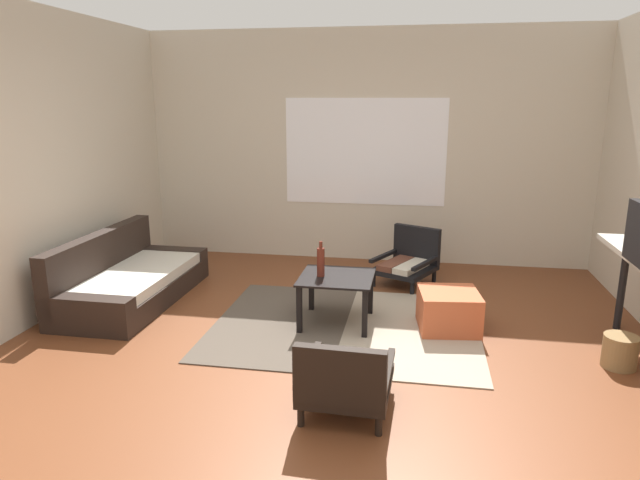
% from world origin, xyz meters
% --- Properties ---
extents(ground_plane, '(7.80, 7.80, 0.00)m').
position_xyz_m(ground_plane, '(0.00, 0.00, 0.00)').
color(ground_plane, brown).
extents(far_wall_with_window, '(5.60, 0.13, 2.70)m').
position_xyz_m(far_wall_with_window, '(0.00, 3.06, 1.35)').
color(far_wall_with_window, beige).
rests_on(far_wall_with_window, ground).
extents(area_rug, '(2.26, 1.84, 0.01)m').
position_xyz_m(area_rug, '(0.07, 0.86, 0.01)').
color(area_rug, '#4C4238').
rests_on(area_rug, ground).
extents(couch, '(0.82, 1.78, 0.66)m').
position_xyz_m(couch, '(-2.10, 1.15, 0.20)').
color(couch, black).
rests_on(couch, ground).
extents(coffee_table, '(0.63, 0.62, 0.43)m').
position_xyz_m(coffee_table, '(-0.02, 0.92, 0.35)').
color(coffee_table, black).
rests_on(coffee_table, ground).
extents(armchair_by_window, '(0.74, 0.77, 0.58)m').
position_xyz_m(armchair_by_window, '(0.57, 2.18, 0.25)').
color(armchair_by_window, black).
rests_on(armchair_by_window, ground).
extents(armchair_striped_foreground, '(0.57, 0.66, 0.53)m').
position_xyz_m(armchair_striped_foreground, '(0.24, -0.50, 0.23)').
color(armchair_striped_foreground, black).
rests_on(armchair_striped_foreground, ground).
extents(ottoman_orange, '(0.54, 0.54, 0.34)m').
position_xyz_m(ottoman_orange, '(0.93, 0.95, 0.17)').
color(ottoman_orange, '#BC5633').
rests_on(ottoman_orange, ground).
extents(glass_bottle, '(0.07, 0.07, 0.31)m').
position_xyz_m(glass_bottle, '(-0.16, 0.90, 0.56)').
color(glass_bottle, '#5B2319').
rests_on(glass_bottle, coffee_table).
extents(wicker_basket, '(0.24, 0.24, 0.24)m').
position_xyz_m(wicker_basket, '(2.14, 0.46, 0.12)').
color(wicker_basket, olive).
rests_on(wicker_basket, ground).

